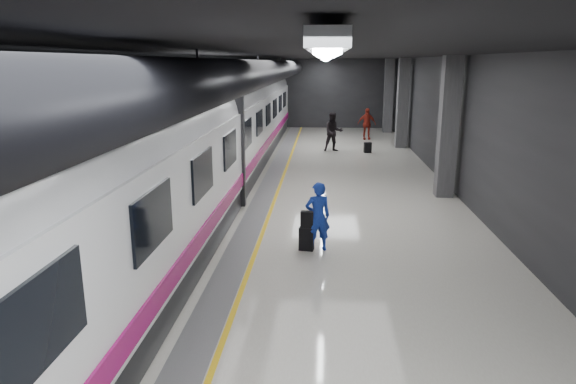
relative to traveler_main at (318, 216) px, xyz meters
name	(u,v)px	position (x,y,z in m)	size (l,w,h in m)	color
ground	(303,210)	(-0.48, 3.34, -0.82)	(40.00, 40.00, 0.00)	silver
platform_hall	(296,88)	(-0.77, 4.29, 2.72)	(10.02, 40.02, 4.51)	black
train	(193,140)	(-3.73, 3.34, 1.25)	(3.05, 38.00, 4.05)	black
traveler_main	(318,216)	(0.00, 0.00, 0.00)	(0.60, 0.39, 1.64)	#183CB4
suitcase_main	(307,239)	(-0.25, -0.02, -0.54)	(0.34, 0.21, 0.55)	black
shoulder_bag	(307,220)	(-0.25, -0.04, -0.07)	(0.29, 0.16, 0.39)	black
traveler_far_a	(333,132)	(0.56, 13.85, 0.15)	(0.94, 0.73, 1.93)	black
traveler_far_b	(367,124)	(2.52, 18.05, 0.07)	(1.04, 0.43, 1.77)	maroon
suitcase_far	(368,148)	(2.24, 13.55, -0.56)	(0.34, 0.22, 0.51)	black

